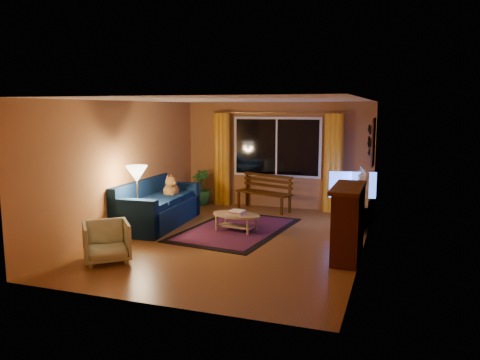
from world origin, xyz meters
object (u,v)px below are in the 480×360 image
(bench, at_px, (264,202))
(sofa, at_px, (158,203))
(armchair, at_px, (106,240))
(coffee_table, at_px, (236,223))
(floor_lamp, at_px, (138,202))
(tv_console, at_px, (357,214))

(bench, bearing_deg, sofa, -109.11)
(armchair, height_order, coffee_table, armchair)
(sofa, bearing_deg, armchair, -83.49)
(armchair, xyz_separation_m, coffee_table, (1.32, 2.30, -0.17))
(coffee_table, bearing_deg, floor_lamp, -152.21)
(armchair, bearing_deg, bench, 33.55)
(bench, height_order, coffee_table, bench)
(tv_console, bearing_deg, coffee_table, -141.51)
(bench, distance_m, armchair, 4.53)
(sofa, bearing_deg, bench, 48.00)
(sofa, height_order, tv_console, sofa)
(sofa, height_order, coffee_table, sofa)
(coffee_table, distance_m, tv_console, 2.45)
(sofa, bearing_deg, tv_console, 13.99)
(bench, xyz_separation_m, armchair, (-1.27, -4.35, 0.14))
(floor_lamp, relative_size, tv_console, 1.06)
(bench, distance_m, floor_lamp, 3.33)
(armchair, height_order, tv_console, armchair)
(bench, bearing_deg, armchair, -86.30)
(armchair, bearing_deg, coffee_table, 20.05)
(bench, relative_size, armchair, 1.98)
(armchair, xyz_separation_m, floor_lamp, (-0.31, 1.44, 0.30))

